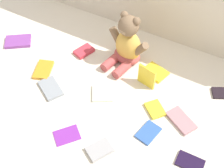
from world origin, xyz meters
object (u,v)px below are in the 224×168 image
at_px(book_case_0, 181,120).
at_px(book_case_9, 148,133).
at_px(book_case_10, 155,72).
at_px(book_case_12, 67,135).
at_px(book_case_2, 51,88).
at_px(book_case_13, 84,51).
at_px(book_case_4, 147,77).
at_px(book_case_3, 155,109).
at_px(book_case_7, 100,150).
at_px(book_case_5, 190,163).
at_px(teddy_bear, 127,45).
at_px(book_case_6, 18,41).
at_px(book_case_1, 43,70).
at_px(book_case_8, 102,93).

xyz_separation_m(book_case_0, book_case_9, (-0.10, -0.13, -0.00)).
distance_m(book_case_10, book_case_12, 0.55).
bearing_deg(book_case_2, book_case_13, -150.57).
bearing_deg(book_case_4, book_case_0, -15.58).
height_order(book_case_2, book_case_3, same).
bearing_deg(book_case_9, book_case_0, -118.01).
height_order(book_case_7, book_case_12, book_case_7).
bearing_deg(book_case_5, book_case_12, 103.37).
relative_size(book_case_2, book_case_13, 1.34).
height_order(book_case_3, book_case_7, book_case_7).
height_order(book_case_4, book_case_5, book_case_4).
xyz_separation_m(book_case_4, book_case_9, (0.13, -0.25, -0.05)).
bearing_deg(book_case_9, book_case_10, -59.95).
bearing_deg(book_case_12, teddy_bear, 128.21).
bearing_deg(book_case_6, book_case_2, 27.05).
bearing_deg(book_case_4, book_case_1, -148.64).
relative_size(book_case_1, book_case_3, 1.36).
relative_size(teddy_bear, book_case_7, 2.75).
bearing_deg(book_case_0, teddy_bear, 89.44).
xyz_separation_m(book_case_1, book_case_2, (0.11, -0.08, -0.00)).
height_order(book_case_2, book_case_7, book_case_7).
xyz_separation_m(book_case_0, book_case_12, (-0.41, -0.31, -0.00)).
bearing_deg(book_case_12, book_case_4, 107.48).
bearing_deg(book_case_6, book_case_8, 45.74).
xyz_separation_m(book_case_6, book_case_12, (0.58, -0.36, -0.01)).
bearing_deg(book_case_12, book_case_10, 110.13).
bearing_deg(book_case_6, book_case_5, 42.47).
bearing_deg(teddy_bear, book_case_0, -19.15).
bearing_deg(book_case_1, book_case_13, -136.81).
bearing_deg(book_case_1, book_case_7, 132.13).
bearing_deg(book_case_5, book_case_2, 85.17).
distance_m(book_case_2, book_case_9, 0.52).
distance_m(book_case_3, book_case_13, 0.52).
distance_m(book_case_0, book_case_10, 0.31).
bearing_deg(book_case_13, book_case_9, 168.90).
bearing_deg(book_case_10, book_case_6, 117.37).
bearing_deg(book_case_1, book_case_4, 178.81).
distance_m(book_case_7, book_case_13, 0.60).
relative_size(book_case_4, book_case_8, 1.13).
bearing_deg(book_case_10, book_case_0, -118.62).
relative_size(book_case_7, book_case_9, 0.96).
height_order(book_case_0, book_case_12, book_case_0).
distance_m(teddy_bear, book_case_4, 0.20).
xyz_separation_m(book_case_1, book_case_8, (0.34, 0.01, -0.00)).
height_order(book_case_1, book_case_6, book_case_6).
height_order(teddy_bear, book_case_8, teddy_bear).
relative_size(book_case_3, book_case_10, 0.80).
height_order(book_case_5, book_case_10, book_case_10).
relative_size(book_case_1, book_case_12, 1.18).
relative_size(book_case_8, book_case_9, 0.94).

